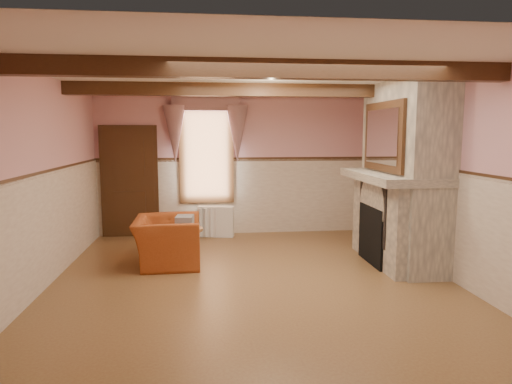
{
  "coord_description": "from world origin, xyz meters",
  "views": [
    {
      "loc": [
        -0.63,
        -6.11,
        2.03
      ],
      "look_at": [
        0.14,
        0.8,
        1.12
      ],
      "focal_mm": 32.0,
      "sensor_mm": 36.0,
      "label": 1
    }
  ],
  "objects": [
    {
      "name": "mantel_clock",
      "position": [
        2.24,
        1.4,
        1.52
      ],
      "size": [
        0.14,
        0.24,
        0.2
      ],
      "primitive_type": "cube",
      "color": "black",
      "rests_on": "mantel"
    },
    {
      "name": "floor",
      "position": [
        0.0,
        0.0,
        0.0
      ],
      "size": [
        5.5,
        6.0,
        0.01
      ],
      "primitive_type": "cube",
      "color": "brown",
      "rests_on": "ground"
    },
    {
      "name": "wall_left",
      "position": [
        -2.75,
        0.0,
        1.4
      ],
      "size": [
        0.02,
        6.0,
        2.8
      ],
      "primitive_type": "cube",
      "color": "#D49399",
      "rests_on": "floor"
    },
    {
      "name": "window",
      "position": [
        -0.6,
        2.97,
        1.65
      ],
      "size": [
        1.06,
        0.08,
        2.02
      ],
      "primitive_type": "cube",
      "color": "white",
      "rests_on": "wall_back"
    },
    {
      "name": "radiator",
      "position": [
        -0.44,
        2.7,
        0.3
      ],
      "size": [
        0.72,
        0.32,
        0.6
      ],
      "primitive_type": "cube",
      "rotation": [
        0.0,
        0.0,
        -0.2
      ],
      "color": "white",
      "rests_on": "floor"
    },
    {
      "name": "mantel",
      "position": [
        2.24,
        0.6,
        1.36
      ],
      "size": [
        1.05,
        2.05,
        0.12
      ],
      "primitive_type": "cube",
      "color": "gray",
      "rests_on": "fireplace"
    },
    {
      "name": "ceiling_beam_front",
      "position": [
        0.0,
        -1.2,
        2.7
      ],
      "size": [
        5.5,
        0.18,
        0.2
      ],
      "primitive_type": "cube",
      "color": "black",
      "rests_on": "ceiling"
    },
    {
      "name": "side_table",
      "position": [
        -0.95,
        0.94,
        0.28
      ],
      "size": [
        0.62,
        0.62,
        0.55
      ],
      "primitive_type": "cylinder",
      "rotation": [
        0.0,
        0.0,
        -0.14
      ],
      "color": "brown",
      "rests_on": "floor"
    },
    {
      "name": "chair_rail",
      "position": [
        0.0,
        0.0,
        1.5
      ],
      "size": [
        5.5,
        6.0,
        0.08
      ],
      "primitive_type": null,
      "color": "black",
      "rests_on": "wainscot"
    },
    {
      "name": "wall_right",
      "position": [
        2.75,
        0.0,
        1.4
      ],
      "size": [
        0.02,
        6.0,
        2.8
      ],
      "primitive_type": "cube",
      "color": "#D49399",
      "rests_on": "floor"
    },
    {
      "name": "ceiling",
      "position": [
        0.0,
        0.0,
        2.8
      ],
      "size": [
        5.5,
        6.0,
        0.01
      ],
      "primitive_type": "cube",
      "color": "silver",
      "rests_on": "wall_back"
    },
    {
      "name": "oil_lamp",
      "position": [
        2.24,
        0.8,
        1.56
      ],
      "size": [
        0.11,
        0.11,
        0.28
      ],
      "primitive_type": "cylinder",
      "color": "#B88D34",
      "rests_on": "mantel"
    },
    {
      "name": "wainscot",
      "position": [
        0.0,
        0.0,
        0.75
      ],
      "size": [
        5.5,
        6.0,
        1.5
      ],
      "primitive_type": null,
      "color": "beige",
      "rests_on": "floor"
    },
    {
      "name": "bowl",
      "position": [
        2.24,
        0.42,
        1.46
      ],
      "size": [
        0.33,
        0.33,
        0.08
      ],
      "primitive_type": "imported",
      "color": "brown",
      "rests_on": "mantel"
    },
    {
      "name": "window_drapes",
      "position": [
        -0.6,
        2.88,
        2.25
      ],
      "size": [
        1.3,
        0.14,
        1.4
      ],
      "primitive_type": "cube",
      "color": "gray",
      "rests_on": "wall_back"
    },
    {
      "name": "fireplace",
      "position": [
        2.42,
        0.6,
        1.4
      ],
      "size": [
        0.85,
        2.0,
        2.8
      ],
      "primitive_type": "cube",
      "color": "gray",
      "rests_on": "floor"
    },
    {
      "name": "overmantel_mirror",
      "position": [
        2.06,
        0.6,
        1.97
      ],
      "size": [
        0.06,
        1.44,
        1.04
      ],
      "primitive_type": "cube",
      "color": "silver",
      "rests_on": "fireplace"
    },
    {
      "name": "armchair",
      "position": [
        -1.23,
        0.89,
        0.37
      ],
      "size": [
        1.01,
        1.15,
        0.73
      ],
      "primitive_type": "imported",
      "rotation": [
        0.0,
        0.0,
        1.59
      ],
      "color": "#994219",
      "rests_on": "floor"
    },
    {
      "name": "ceiling_beam_back",
      "position": [
        0.0,
        1.2,
        2.7
      ],
      "size": [
        5.5,
        0.18,
        0.2
      ],
      "primitive_type": "cube",
      "color": "black",
      "rests_on": "ceiling"
    },
    {
      "name": "wall_front",
      "position": [
        0.0,
        -3.0,
        1.4
      ],
      "size": [
        5.5,
        0.02,
        2.8
      ],
      "primitive_type": "cube",
      "color": "#D49399",
      "rests_on": "floor"
    },
    {
      "name": "firebox",
      "position": [
        2.0,
        0.6,
        0.45
      ],
      "size": [
        0.2,
        0.95,
        0.9
      ],
      "primitive_type": "cube",
      "color": "black",
      "rests_on": "floor"
    },
    {
      "name": "book_stack",
      "position": [
        -0.96,
        0.93,
        0.65
      ],
      "size": [
        0.29,
        0.34,
        0.2
      ],
      "primitive_type": "cube",
      "rotation": [
        0.0,
        0.0,
        -0.09
      ],
      "color": "#B7AD8C",
      "rests_on": "side_table"
    },
    {
      "name": "jar_yellow",
      "position": [
        2.24,
        0.31,
        1.48
      ],
      "size": [
        0.06,
        0.06,
        0.12
      ],
      "primitive_type": "cylinder",
      "color": "gold",
      "rests_on": "mantel"
    },
    {
      "name": "door",
      "position": [
        -2.1,
        2.94,
        1.05
      ],
      "size": [
        1.1,
        0.1,
        2.1
      ],
      "primitive_type": "cube",
      "color": "black",
      "rests_on": "floor"
    },
    {
      "name": "wall_back",
      "position": [
        0.0,
        3.0,
        1.4
      ],
      "size": [
        5.5,
        0.02,
        2.8
      ],
      "primitive_type": "cube",
      "color": "#D49399",
      "rests_on": "floor"
    },
    {
      "name": "candle_red",
      "position": [
        2.24,
        0.17,
        1.5
      ],
      "size": [
        0.06,
        0.06,
        0.16
      ],
      "primitive_type": "cylinder",
      "color": "#AF1521",
      "rests_on": "mantel"
    }
  ]
}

